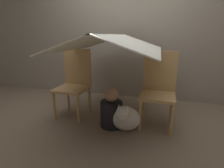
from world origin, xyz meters
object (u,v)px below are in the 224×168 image
person_front (111,111)px  chair_left (75,81)px  dog (125,117)px  chair_right (158,87)px

person_front → chair_left: bearing=159.0°
person_front → dog: size_ratio=1.32×
chair_left → person_front: 0.73m
person_front → dog: bearing=-22.7°
chair_left → chair_right: 1.19m
chair_right → chair_left: bearing=-177.5°
chair_left → person_front: size_ratio=1.86×
dog → chair_left: bearing=158.6°
chair_left → dog: 0.94m
chair_left → dog: chair_left is taller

